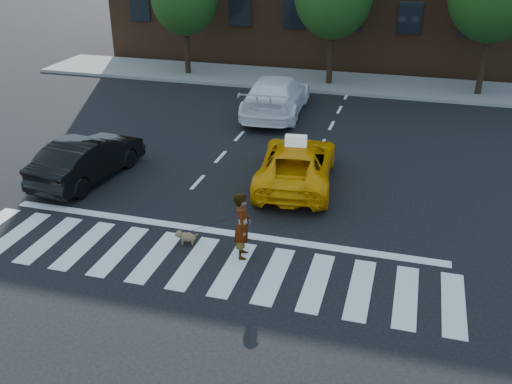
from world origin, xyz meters
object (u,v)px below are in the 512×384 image
(black_sedan, at_px, (88,158))
(woman, at_px, (242,226))
(dog, at_px, (186,236))
(white_suv, at_px, (276,95))
(taxi, at_px, (297,164))

(black_sedan, relative_size, woman, 2.51)
(dog, bearing_deg, white_suv, 83.24)
(taxi, bearing_deg, white_suv, -76.79)
(black_sedan, height_order, woman, woman)
(taxi, height_order, woman, woman)
(taxi, xyz_separation_m, woman, (-0.35, -4.57, 0.19))
(white_suv, bearing_deg, taxi, 106.03)
(woman, distance_m, dog, 1.71)
(taxi, xyz_separation_m, black_sedan, (-6.40, -1.46, 0.04))
(taxi, relative_size, dog, 7.75)
(taxi, relative_size, white_suv, 0.85)
(woman, height_order, dog, woman)
(black_sedan, distance_m, woman, 6.81)
(taxi, height_order, black_sedan, black_sedan)
(woman, relative_size, dog, 2.76)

